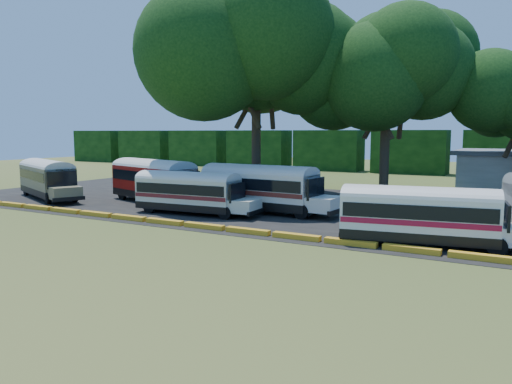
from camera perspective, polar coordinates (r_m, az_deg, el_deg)
The scene contains 11 objects.
ground at distance 28.12m, azimuth -4.61°, elevation -4.84°, with size 160.00×160.00×0.00m, color #2D4818.
asphalt_strip at distance 38.10m, azimuth 6.82°, elevation -1.77°, with size 64.00×24.00×0.02m, color black.
curb at distance 28.90m, azimuth -3.50°, elevation -4.21°, with size 53.70×0.45×0.30m.
treeline_backdrop at distance 72.51m, azimuth 17.18°, elevation 4.41°, with size 130.00×4.00×6.00m.
bus_beige at distance 46.50m, azimuth -22.72°, elevation 1.66°, with size 10.30×6.22×3.33m.
bus_red at distance 41.22m, azimuth -11.50°, elevation 1.60°, with size 10.98×5.63×3.51m.
bus_cream_west at distance 34.97m, azimuth -7.56°, elevation 0.21°, with size 9.18×2.85×2.97m.
bus_cream_east at distance 35.39m, azimuth 0.63°, elevation 0.74°, with size 10.48×3.18×3.40m.
bus_white_red at distance 26.18m, azimuth 18.48°, elevation -2.26°, with size 9.39×3.69×3.01m.
tree_west at distance 44.74m, azimuth 0.02°, elevation 16.58°, with size 15.68×15.68×19.03m.
tree_center at distance 44.92m, azimuth 14.77°, elevation 13.92°, with size 11.92×11.92×15.80m.
Camera 1 is at (15.46, -22.79, 5.68)m, focal length 35.00 mm.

